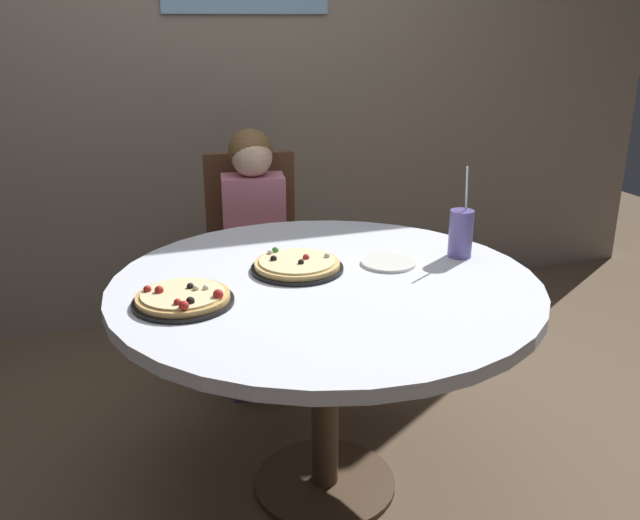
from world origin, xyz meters
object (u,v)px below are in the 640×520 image
at_px(dining_table, 325,307).
at_px(plate_small, 389,263).
at_px(chair_wooden, 253,250).
at_px(pizza_veggie, 297,265).
at_px(diner_child, 257,273).
at_px(soda_cup, 461,233).
at_px(pizza_cheese, 183,298).

xyz_separation_m(dining_table, plate_small, (0.25, 0.07, 0.09)).
bearing_deg(chair_wooden, plate_small, -76.15).
xyz_separation_m(chair_wooden, pizza_veggie, (-0.07, -0.88, 0.24)).
relative_size(dining_table, diner_child, 1.22).
distance_m(soda_cup, plate_small, 0.27).
bearing_deg(soda_cup, chair_wooden, 117.40).
height_order(dining_table, soda_cup, soda_cup).
bearing_deg(dining_table, plate_small, 16.17).
height_order(diner_child, pizza_cheese, diner_child).
bearing_deg(plate_small, dining_table, -163.83).
bearing_deg(plate_small, diner_child, 109.06).
relative_size(pizza_cheese, soda_cup, 0.93).
relative_size(pizza_veggie, soda_cup, 0.96).
bearing_deg(chair_wooden, soda_cup, -62.60).
distance_m(chair_wooden, soda_cup, 1.10).
xyz_separation_m(pizza_veggie, pizza_cheese, (-0.38, -0.15, 0.00)).
xyz_separation_m(chair_wooden, plate_small, (0.23, -0.93, 0.22)).
height_order(chair_wooden, pizza_veggie, chair_wooden).
xyz_separation_m(dining_table, diner_child, (-0.01, 0.82, -0.18)).
bearing_deg(diner_child, pizza_veggie, -93.31).
relative_size(dining_table, pizza_cheese, 4.61).
distance_m(dining_table, plate_small, 0.27).
bearing_deg(diner_child, soda_cup, -55.77).
height_order(dining_table, chair_wooden, chair_wooden).
bearing_deg(pizza_veggie, pizza_cheese, -158.19).
distance_m(pizza_veggie, plate_small, 0.30).
xyz_separation_m(diner_child, pizza_cheese, (-0.42, -0.86, 0.28)).
distance_m(dining_table, pizza_veggie, 0.16).
xyz_separation_m(dining_table, pizza_veggie, (-0.05, 0.12, 0.10)).
relative_size(chair_wooden, pizza_veggie, 3.22).
bearing_deg(chair_wooden, dining_table, -90.93).
distance_m(dining_table, chair_wooden, 1.01).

